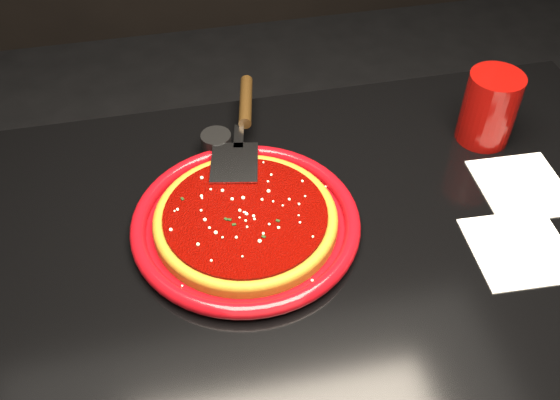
% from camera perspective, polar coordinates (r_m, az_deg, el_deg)
% --- Properties ---
extents(table, '(1.20, 0.80, 0.75)m').
position_cam_1_polar(table, '(1.25, 3.07, -15.90)').
color(table, black).
rests_on(table, floor).
extents(plate, '(0.37, 0.37, 0.03)m').
position_cam_1_polar(plate, '(0.96, -3.14, -2.08)').
color(plate, maroon).
rests_on(plate, table).
extents(pizza_crust, '(0.30, 0.30, 0.01)m').
position_cam_1_polar(pizza_crust, '(0.95, -3.15, -1.91)').
color(pizza_crust, brown).
rests_on(pizza_crust, plate).
extents(pizza_crust_rim, '(0.30, 0.30, 0.02)m').
position_cam_1_polar(pizza_crust_rim, '(0.95, -3.17, -1.62)').
color(pizza_crust_rim, brown).
rests_on(pizza_crust_rim, plate).
extents(pizza_sauce, '(0.26, 0.26, 0.01)m').
position_cam_1_polar(pizza_sauce, '(0.94, -3.18, -1.41)').
color(pizza_sauce, '#610300').
rests_on(pizza_sauce, plate).
extents(parmesan_dusting, '(0.24, 0.24, 0.01)m').
position_cam_1_polar(parmesan_dusting, '(0.94, -3.20, -1.12)').
color(parmesan_dusting, beige).
rests_on(parmesan_dusting, plate).
extents(basil_flecks, '(0.22, 0.22, 0.00)m').
position_cam_1_polar(basil_flecks, '(0.94, -3.19, -1.16)').
color(basil_flecks, black).
rests_on(basil_flecks, plate).
extents(pizza_server, '(0.15, 0.34, 0.02)m').
position_cam_1_polar(pizza_server, '(1.08, -3.51, 6.62)').
color(pizza_server, silver).
rests_on(pizza_server, plate).
extents(cup, '(0.12, 0.12, 0.13)m').
position_cam_1_polar(cup, '(1.14, 18.59, 7.98)').
color(cup, '#870906').
rests_on(cup, table).
extents(napkin_a, '(0.15, 0.15, 0.00)m').
position_cam_1_polar(napkin_a, '(1.00, 21.04, -4.21)').
color(napkin_a, silver).
rests_on(napkin_a, table).
extents(napkin_b, '(0.14, 0.15, 0.00)m').
position_cam_1_polar(napkin_b, '(1.10, 21.23, 1.15)').
color(napkin_b, silver).
rests_on(napkin_b, table).
extents(ramekin, '(0.06, 0.06, 0.04)m').
position_cam_1_polar(ramekin, '(1.08, -5.83, 5.12)').
color(ramekin, black).
rests_on(ramekin, table).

